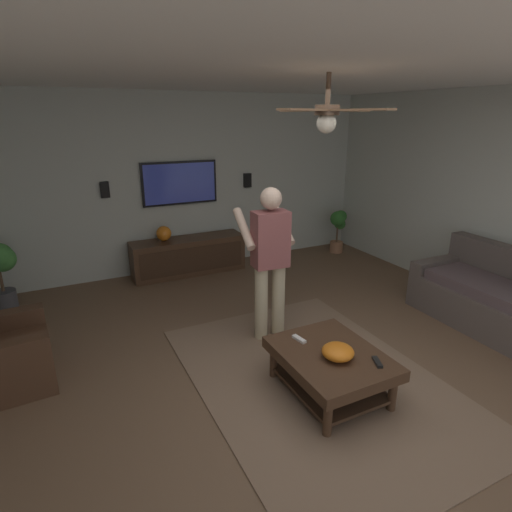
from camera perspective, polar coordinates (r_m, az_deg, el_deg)
ground_plane at (r=3.92m, az=7.84°, el=-17.46°), size 8.48×8.48×0.00m
wall_back_tv at (r=6.50m, az=-9.75°, el=9.79°), size 0.10×6.21×2.64m
ceiling_slab at (r=3.19m, az=10.18°, el=25.53°), size 7.27×6.21×0.10m
area_rug at (r=4.01m, az=8.18°, el=-16.45°), size 2.95×2.05×0.01m
couch at (r=5.42m, az=30.81°, el=-5.55°), size 1.92×0.90×0.87m
coffee_table at (r=3.71m, az=10.18°, el=-14.31°), size 1.00×0.80×0.40m
media_console at (r=6.41m, az=-9.26°, el=0.03°), size 0.45×1.70×0.55m
tv at (r=6.38m, az=-10.43°, el=9.85°), size 0.05×1.14×0.64m
person_standing at (r=4.29m, az=1.89°, el=0.09°), size 0.56×0.56×1.64m
potted_plant_short at (r=7.38m, az=11.28°, el=4.27°), size 0.29×0.34×0.75m
bowl at (r=3.56m, az=11.20°, el=-12.79°), size 0.27×0.27×0.12m
remote_white at (r=3.79m, az=5.95°, el=-11.28°), size 0.16×0.07×0.02m
remote_black at (r=3.60m, az=16.34°, el=-13.81°), size 0.16×0.10×0.02m
vase_round at (r=6.25m, az=-12.56°, el=3.04°), size 0.22×0.22×0.22m
wall_speaker_left at (r=6.79m, az=-1.18°, el=10.37°), size 0.06×0.12×0.22m
wall_speaker_right at (r=6.19m, az=-20.08°, el=8.55°), size 0.06×0.12×0.22m
ceiling_fan at (r=3.55m, az=9.80°, el=18.70°), size 1.20×1.15×0.46m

